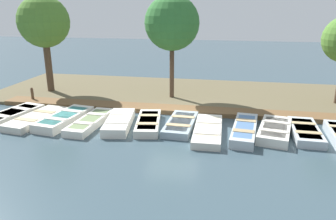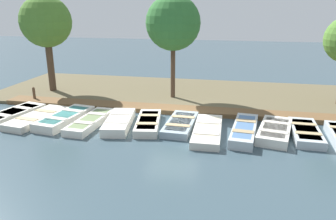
# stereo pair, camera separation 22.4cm
# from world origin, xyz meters

# --- Properties ---
(ground_plane) EXTENTS (80.00, 80.00, 0.00)m
(ground_plane) POSITION_xyz_m (0.00, 0.00, 0.00)
(ground_plane) COLOR #384C56
(shore_bank) EXTENTS (8.00, 24.00, 0.16)m
(shore_bank) POSITION_xyz_m (-5.00, 0.00, 0.08)
(shore_bank) COLOR brown
(shore_bank) RESTS_ON ground_plane
(dock_walkway) EXTENTS (1.16, 19.61, 0.23)m
(dock_walkway) POSITION_xyz_m (-1.53, 0.00, 0.11)
(dock_walkway) COLOR brown
(dock_walkway) RESTS_ON ground_plane
(rowboat_0) EXTENTS (3.47, 1.89, 0.40)m
(rowboat_0) POSITION_xyz_m (1.16, -7.87, 0.20)
(rowboat_0) COLOR beige
(rowboat_0) RESTS_ON ground_plane
(rowboat_1) EXTENTS (3.51, 1.69, 0.35)m
(rowboat_1) POSITION_xyz_m (1.28, -6.46, 0.17)
(rowboat_1) COLOR beige
(rowboat_1) RESTS_ON ground_plane
(rowboat_2) EXTENTS (3.46, 1.70, 0.43)m
(rowboat_2) POSITION_xyz_m (1.17, -5.03, 0.22)
(rowboat_2) COLOR silver
(rowboat_2) RESTS_ON ground_plane
(rowboat_3) EXTENTS (3.48, 1.19, 0.36)m
(rowboat_3) POSITION_xyz_m (1.23, -3.69, 0.18)
(rowboat_3) COLOR silver
(rowboat_3) RESTS_ON ground_plane
(rowboat_4) EXTENTS (3.20, 1.55, 0.43)m
(rowboat_4) POSITION_xyz_m (1.13, -2.32, 0.21)
(rowboat_4) COLOR silver
(rowboat_4) RESTS_ON ground_plane
(rowboat_5) EXTENTS (3.20, 1.52, 0.37)m
(rowboat_5) POSITION_xyz_m (0.90, -0.99, 0.18)
(rowboat_5) COLOR beige
(rowboat_5) RESTS_ON ground_plane
(rowboat_6) EXTENTS (3.15, 1.31, 0.34)m
(rowboat_6) POSITION_xyz_m (0.72, 0.50, 0.16)
(rowboat_6) COLOR #8C9EA8
(rowboat_6) RESTS_ON ground_plane
(rowboat_7) EXTENTS (3.61, 1.23, 0.34)m
(rowboat_7) POSITION_xyz_m (1.32, 1.79, 0.17)
(rowboat_7) COLOR beige
(rowboat_7) RESTS_ON ground_plane
(rowboat_8) EXTENTS (3.67, 1.33, 0.43)m
(rowboat_8) POSITION_xyz_m (1.05, 3.35, 0.21)
(rowboat_8) COLOR #B2BCC1
(rowboat_8) RESTS_ON ground_plane
(rowboat_9) EXTENTS (3.25, 1.81, 0.42)m
(rowboat_9) POSITION_xyz_m (0.86, 4.64, 0.21)
(rowboat_9) COLOR silver
(rowboat_9) RESTS_ON ground_plane
(rowboat_10) EXTENTS (3.05, 1.19, 0.38)m
(rowboat_10) POSITION_xyz_m (0.71, 5.92, 0.19)
(rowboat_10) COLOR #B2BCC1
(rowboat_10) RESTS_ON ground_plane
(mooring_post_near) EXTENTS (0.15, 0.15, 0.90)m
(mooring_post_near) POSITION_xyz_m (-1.66, -8.48, 0.45)
(mooring_post_near) COLOR brown
(mooring_post_near) RESTS_ON ground_plane
(park_tree_far_left) EXTENTS (3.09, 3.09, 5.98)m
(park_tree_far_left) POSITION_xyz_m (-3.87, -8.59, 4.38)
(park_tree_far_left) COLOR #4C3828
(park_tree_far_left) RESTS_ON ground_plane
(park_tree_left) EXTENTS (3.08, 3.08, 5.97)m
(park_tree_left) POSITION_xyz_m (-3.82, -0.73, 4.41)
(park_tree_left) COLOR #4C3828
(park_tree_left) RESTS_ON ground_plane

